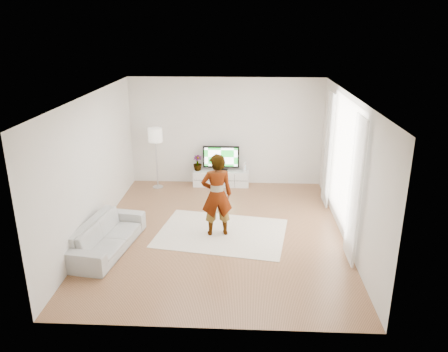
{
  "coord_description": "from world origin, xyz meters",
  "views": [
    {
      "loc": [
        0.5,
        -8.08,
        4.07
      ],
      "look_at": [
        0.08,
        0.4,
        1.09
      ],
      "focal_mm": 35.0,
      "sensor_mm": 36.0,
      "label": 1
    }
  ],
  "objects_px": {
    "media_console": "(221,178)",
    "floor_lamp": "(155,138)",
    "rug": "(222,233)",
    "sofa": "(107,236)",
    "television": "(221,157)",
    "player": "(217,195)"
  },
  "relations": [
    {
      "from": "player",
      "to": "sofa",
      "type": "distance_m",
      "value": 2.24
    },
    {
      "from": "television",
      "to": "player",
      "type": "distance_m",
      "value": 2.88
    },
    {
      "from": "media_console",
      "to": "rug",
      "type": "relative_size",
      "value": 0.57
    },
    {
      "from": "rug",
      "to": "player",
      "type": "xyz_separation_m",
      "value": [
        -0.09,
        -0.04,
        0.85
      ]
    },
    {
      "from": "media_console",
      "to": "television",
      "type": "height_order",
      "value": "television"
    },
    {
      "from": "rug",
      "to": "player",
      "type": "height_order",
      "value": "player"
    },
    {
      "from": "media_console",
      "to": "rug",
      "type": "bearing_deg",
      "value": -86.58
    },
    {
      "from": "television",
      "to": "player",
      "type": "xyz_separation_m",
      "value": [
        0.08,
        -2.87,
        0.09
      ]
    },
    {
      "from": "media_console",
      "to": "floor_lamp",
      "type": "distance_m",
      "value": 2.01
    },
    {
      "from": "media_console",
      "to": "floor_lamp",
      "type": "relative_size",
      "value": 0.92
    },
    {
      "from": "television",
      "to": "floor_lamp",
      "type": "xyz_separation_m",
      "value": [
        -1.65,
        -0.25,
        0.57
      ]
    },
    {
      "from": "television",
      "to": "rug",
      "type": "distance_m",
      "value": 2.93
    },
    {
      "from": "television",
      "to": "media_console",
      "type": "bearing_deg",
      "value": -90.0
    },
    {
      "from": "rug",
      "to": "sofa",
      "type": "relative_size",
      "value": 1.28
    },
    {
      "from": "sofa",
      "to": "floor_lamp",
      "type": "xyz_separation_m",
      "value": [
        0.31,
        3.36,
        1.05
      ]
    },
    {
      "from": "sofa",
      "to": "rug",
      "type": "bearing_deg",
      "value": -60.9
    },
    {
      "from": "television",
      "to": "floor_lamp",
      "type": "height_order",
      "value": "floor_lamp"
    },
    {
      "from": "player",
      "to": "media_console",
      "type": "bearing_deg",
      "value": -99.57
    },
    {
      "from": "media_console",
      "to": "rug",
      "type": "xyz_separation_m",
      "value": [
        0.17,
        -2.8,
        -0.2
      ]
    },
    {
      "from": "sofa",
      "to": "floor_lamp",
      "type": "distance_m",
      "value": 3.53
    },
    {
      "from": "television",
      "to": "floor_lamp",
      "type": "relative_size",
      "value": 0.6
    },
    {
      "from": "media_console",
      "to": "sofa",
      "type": "distance_m",
      "value": 4.09
    }
  ]
}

